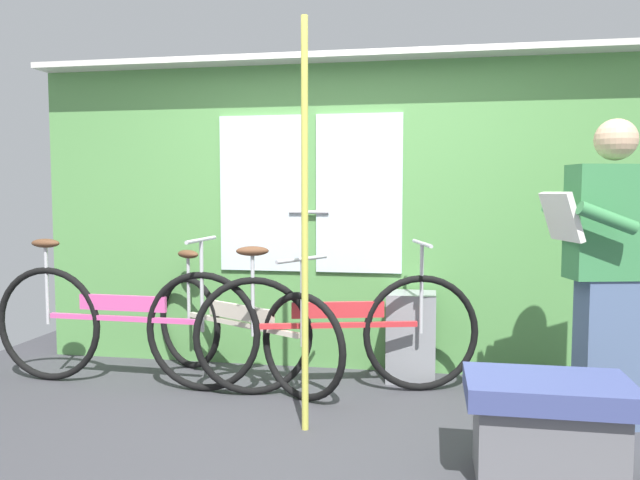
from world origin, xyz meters
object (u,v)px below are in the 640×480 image
object	(u,v)px
bicycle_near_door	(337,331)
bicycle_leaning_behind	(240,329)
trash_bin_by_wall	(411,336)
handrail_pole	(304,228)
bench_seat_corner	(547,426)
bicycle_by_pole	(122,324)
passenger_reading_newspaper	(610,267)

from	to	relation	value
bicycle_near_door	bicycle_leaning_behind	bearing A→B (deg)	156.67
trash_bin_by_wall	handrail_pole	xyz separation A→B (m)	(-0.53, -0.98, 0.78)
handrail_pole	bicycle_leaning_behind	bearing A→B (deg)	128.64
bicycle_near_door	bench_seat_corner	distance (m)	1.48
trash_bin_by_wall	bench_seat_corner	xyz separation A→B (m)	(0.63, -1.36, -0.05)
trash_bin_by_wall	handrail_pole	distance (m)	1.36
bicycle_by_pole	passenger_reading_newspaper	bearing A→B (deg)	-2.07
bicycle_by_pole	passenger_reading_newspaper	distance (m)	2.93
bicycle_by_pole	handrail_pole	distance (m)	1.57
handrail_pole	trash_bin_by_wall	bearing A→B (deg)	61.80
bicycle_near_door	trash_bin_by_wall	distance (m)	0.58
passenger_reading_newspaper	handrail_pole	world-z (taller)	handrail_pole
bicycle_near_door	passenger_reading_newspaper	distance (m)	1.60
bicycle_leaning_behind	bicycle_by_pole	bearing A→B (deg)	-134.76
trash_bin_by_wall	handrail_pole	size ratio (longest dim) A/B	0.27
bicycle_leaning_behind	bicycle_by_pole	distance (m)	0.76
bicycle_near_door	trash_bin_by_wall	bearing A→B (deg)	23.55
bicycle_leaning_behind	handrail_pole	bearing A→B (deg)	-21.37
bicycle_near_door	passenger_reading_newspaper	size ratio (longest dim) A/B	1.07
bicycle_near_door	handrail_pole	distance (m)	0.93
bicycle_by_pole	trash_bin_by_wall	bearing A→B (deg)	15.85
bicycle_by_pole	passenger_reading_newspaper	size ratio (longest dim) A/B	1.14
handrail_pole	bench_seat_corner	xyz separation A→B (m)	(1.15, -0.38, -0.83)
bicycle_near_door	bicycle_by_pole	size ratio (longest dim) A/B	0.94
bicycle_near_door	bench_seat_corner	xyz separation A→B (m)	(1.08, -1.01, -0.15)
bicycle_by_pole	passenger_reading_newspaper	xyz separation A→B (m)	(2.89, -0.21, 0.46)
bicycle_leaning_behind	trash_bin_by_wall	bearing A→B (deg)	42.73
bicycle_by_pole	handrail_pole	xyz separation A→B (m)	(1.31, -0.53, 0.67)
trash_bin_by_wall	handrail_pole	bearing A→B (deg)	-118.20
bicycle_by_pole	handrail_pole	bearing A→B (deg)	-19.91
bicycle_leaning_behind	bicycle_by_pole	size ratio (longest dim) A/B	0.82
trash_bin_by_wall	passenger_reading_newspaper	bearing A→B (deg)	-32.21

